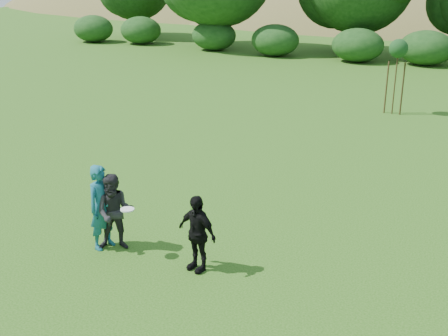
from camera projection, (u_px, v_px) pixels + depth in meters
The scene contains 6 objects.
ground at pixel (150, 271), 10.50m from camera, with size 120.00×120.00×0.00m, color #19470C.
player_teal at pixel (102, 207), 11.13m from camera, with size 0.64×0.42×1.75m, color #175B6B.
player_grey at pixel (115, 212), 11.09m from camera, with size 0.77×0.60×1.58m, color #262528.
player_black at pixel (197, 233), 10.33m from camera, with size 0.88×0.36×1.50m, color black.
frisbee at pixel (127, 209), 10.70m from camera, with size 0.27×0.27×0.03m.
sapling at pixel (398, 51), 20.92m from camera, with size 0.70×0.70×2.85m.
Camera 1 is at (5.51, -7.53, 5.37)m, focal length 45.00 mm.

